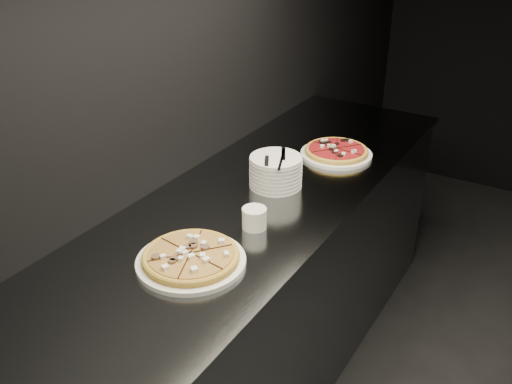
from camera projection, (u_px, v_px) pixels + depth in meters
The scene contains 7 objects.
wall_left at pixel (180, 60), 2.21m from camera, with size 0.02×5.00×2.80m, color black.
counter at pixel (261, 286), 2.47m from camera, with size 0.74×2.44×0.92m.
pizza_mushroom at pixel (191, 258), 1.81m from camera, with size 0.35×0.35×0.04m.
pizza_tomato at pixel (336, 152), 2.57m from camera, with size 0.32×0.32×0.04m.
plate_stack at pixel (276, 171), 2.28m from camera, with size 0.21×0.21×0.13m.
cutlery at pixel (276, 158), 2.24m from camera, with size 0.09×0.22×0.01m.
ramekin at pixel (254, 218), 2.00m from camera, with size 0.09×0.09×0.08m.
Camera 1 is at (-1.10, -1.72, 1.97)m, focal length 40.00 mm.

